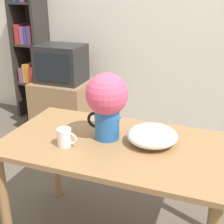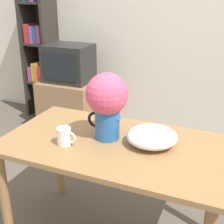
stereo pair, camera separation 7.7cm
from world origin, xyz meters
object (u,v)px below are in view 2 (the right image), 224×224
at_px(tv_set, 69,63).
at_px(flower_vase, 107,101).
at_px(white_bowl, 152,136).
at_px(coffee_mug, 65,136).

bearing_deg(tv_set, flower_vase, -52.17).
xyz_separation_m(flower_vase, tv_set, (-1.08, 1.40, -0.17)).
xyz_separation_m(white_bowl, tv_set, (-1.35, 1.37, 0.01)).
bearing_deg(tv_set, coffee_mug, -60.29).
bearing_deg(coffee_mug, flower_vase, 43.25).
height_order(coffee_mug, white_bowl, coffee_mug).
xyz_separation_m(flower_vase, coffee_mug, (-0.19, -0.18, -0.18)).
xyz_separation_m(coffee_mug, white_bowl, (0.46, 0.20, -0.00)).
height_order(white_bowl, tv_set, tv_set).
height_order(flower_vase, white_bowl, flower_vase).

